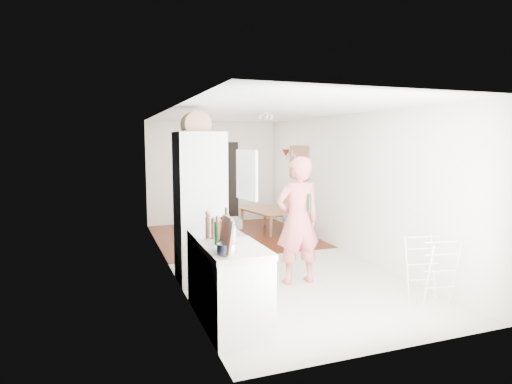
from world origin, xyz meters
TOP-DOWN VIEW (x-y plane):
  - room_shell at (0.00, 0.00)m, footprint 3.20×7.00m
  - floor at (0.00, 0.00)m, footprint 3.20×7.00m
  - wood_floor_overlay at (0.00, 1.85)m, footprint 3.20×3.30m
  - sage_wall_panel at (-1.59, -2.00)m, footprint 0.02×3.00m
  - tile_splashback at (-1.59, -2.55)m, footprint 0.02×1.90m
  - doorway_recess at (0.20, 3.48)m, footprint 0.90×0.04m
  - base_cabinet at (-1.30, -2.55)m, footprint 0.60×0.90m
  - worktop at (-1.30, -2.55)m, footprint 0.62×0.92m
  - range_cooker at (-1.30, -1.80)m, footprint 0.60×0.60m
  - cooker_top at (-1.30, -1.80)m, footprint 0.60×0.60m
  - fridge_housing at (-1.27, -0.78)m, footprint 0.66×0.66m
  - fridge_door at (-0.66, -1.08)m, footprint 0.14×0.56m
  - fridge_interior at (-0.96, -0.78)m, footprint 0.02×0.52m
  - pinboard at (1.58, 1.90)m, footprint 0.03×0.90m
  - pinboard_frame at (1.57, 1.90)m, footprint 0.00×0.94m
  - wall_sconce at (1.54, 2.55)m, footprint 0.18×0.18m
  - person at (0.01, -1.36)m, footprint 0.78×0.52m
  - dining_table at (0.94, 2.10)m, footprint 0.86×1.27m
  - dining_chair at (1.08, 1.12)m, footprint 0.49×0.49m
  - stool at (-0.30, 0.97)m, footprint 0.33×0.33m
  - grey_drape at (-0.32, 0.93)m, footprint 0.42×0.42m
  - drying_rack at (1.22, -2.65)m, footprint 0.49×0.46m
  - bread_bin at (-1.31, -0.76)m, footprint 0.45×0.43m
  - red_casserole at (-1.24, -1.85)m, footprint 0.35×0.35m
  - steel_pan at (-1.44, -2.79)m, footprint 0.22×0.22m
  - held_bottle at (0.12, -1.48)m, footprint 0.05×0.05m
  - bottle_a at (-1.32, -2.33)m, footprint 0.09×0.09m
  - bottle_b at (-1.44, -2.40)m, footprint 0.07×0.07m
  - bottle_c at (-1.32, -2.54)m, footprint 0.10×0.10m
  - pepper_mill_front at (-1.41, -2.13)m, footprint 0.07×0.07m
  - pepper_mill_back at (-1.45, -2.02)m, footprint 0.08×0.08m
  - chopping_boards at (-1.45, -2.80)m, footprint 0.04×0.27m

SIDE VIEW (x-z plane):
  - floor at x=0.00m, z-range -0.01..0.01m
  - wood_floor_overlay at x=0.00m, z-range 0.00..0.01m
  - stool at x=-0.30m, z-range 0.00..0.39m
  - dining_table at x=0.94m, z-range 0.00..0.41m
  - drying_rack at x=1.22m, z-range 0.00..0.84m
  - base_cabinet at x=-1.30m, z-range 0.00..0.86m
  - range_cooker at x=-1.30m, z-range 0.00..0.88m
  - dining_chair at x=1.08m, z-range 0.00..0.92m
  - grey_drape at x=-0.32m, z-range 0.39..0.56m
  - worktop at x=-1.30m, z-range 0.86..0.92m
  - cooker_top at x=-1.30m, z-range 0.88..0.92m
  - steel_pan at x=-1.44m, z-range 0.92..1.02m
  - doorway_recess at x=0.20m, z-range 0.00..2.00m
  - red_casserole at x=-1.24m, z-range 0.92..1.09m
  - pepper_mill_front at x=-1.41m, z-range 0.92..1.12m
  - bottle_c at x=-1.32m, z-range 0.92..1.14m
  - pepper_mill_back at x=-1.45m, z-range 0.92..1.16m
  - bottle_b at x=-1.44m, z-range 0.92..1.17m
  - person at x=0.01m, z-range 0.00..2.14m
  - bottle_a at x=-1.32m, z-range 0.92..1.23m
  - fridge_housing at x=-1.27m, z-range 0.00..2.15m
  - chopping_boards at x=-1.45m, z-range 0.92..1.29m
  - tile_splashback at x=-1.59m, z-range 0.90..1.40m
  - held_bottle at x=0.12m, z-range 1.04..1.30m
  - room_shell at x=0.00m, z-range 0.00..2.50m
  - fridge_door at x=-0.66m, z-range 1.20..1.90m
  - fridge_interior at x=-0.96m, z-range 1.22..1.88m
  - pinboard at x=1.58m, z-range 1.20..1.90m
  - pinboard_frame at x=1.57m, z-range 1.18..1.92m
  - wall_sconce at x=1.54m, z-range 1.67..1.83m
  - sage_wall_panel at x=-1.59m, z-range 1.20..2.50m
  - bread_bin at x=-1.31m, z-range 2.15..2.36m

